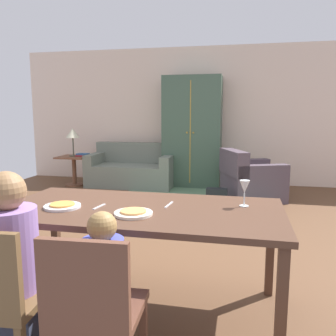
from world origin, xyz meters
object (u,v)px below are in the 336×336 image
Objects in this scene: wine_glass at (245,188)px; person_man at (16,276)px; dining_table at (141,217)px; couch at (132,170)px; plate_near_man at (62,206)px; handbag at (217,197)px; person_child at (106,301)px; side_table at (74,166)px; table_lamp at (73,134)px; armchair at (250,180)px; plate_near_child at (133,213)px; dining_chair_child at (94,308)px; armoire at (192,132)px; book_lower at (82,156)px; book_upper at (83,154)px.

person_man reaches higher than wine_glass.
dining_table is 1.17× the size of couch.
person_man reaches higher than couch.
couch is at bearing 108.71° from dining_table.
plate_near_man reaches higher than handbag.
person_child is 5.25m from side_table.
person_child reaches higher than dining_table.
person_man is 0.54m from person_child.
table_lamp reaches higher than couch.
plate_near_child is at bearing -102.35° from armchair.
plate_near_child is at bearing 90.39° from dining_chair_child.
dining_chair_child reaches higher than armchair.
armoire is 2.31m from table_lamp.
plate_near_man is at bearing -63.79° from side_table.
armchair is at bearing 79.51° from dining_chair_child.
book_lower is at bearing 117.02° from person_child.
plate_near_child is 1.14× the size of book_upper.
person_man is at bearing -66.52° from table_lamp.
person_man is at bearing -68.48° from book_lower.
plate_near_man is 0.43× the size of side_table.
plate_near_child is 1.34× the size of wine_glass.
plate_near_child is 3.81m from armchair.
table_lamp is at bearing 118.00° from dining_chair_child.
armoire reaches higher than dining_table.
plate_near_child is 4.74m from book_lower.
plate_near_man is 1.14× the size of book_lower.
armoire reaches higher than plate_near_man.
book_lower is 0.69× the size of handbag.
book_upper is (-3.16, 0.45, 0.30)m from armchair.
plate_near_child is at bearing 41.57° from person_man.
handbag is at bearing 77.11° from person_man.
plate_near_man is 0.27× the size of person_child.
person_child is at bearing -45.48° from plate_near_man.
table_lamp is (-3.34, 0.42, 0.69)m from armchair.
armchair reaches higher than plate_near_child.
book_upper is (-2.07, -0.48, -0.43)m from armoire.
person_child is 0.83× the size of armchair.
armoire is 2.40m from side_table.
wine_glass is 0.32× the size of side_table.
armoire is at bearing 12.71° from table_lamp.
dining_chair_child is 0.53× the size of couch.
plate_near_child is 0.46× the size of table_lamp.
wine_glass is at bearing -51.19° from book_upper.
dining_table reaches higher than handbag.
book_upper reaches higher than side_table.
armoire is at bearing 13.01° from book_upper.
side_table reaches higher than handbag.
plate_near_man is at bearing -78.37° from couch.
handbag is at bearing -67.29° from armoire.
person_man reaches higher than handbag.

